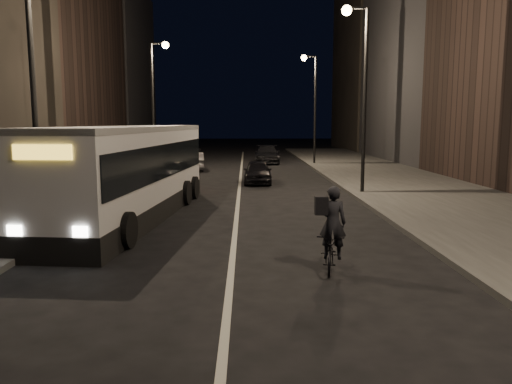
{
  "coord_description": "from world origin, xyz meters",
  "views": [
    {
      "loc": [
        0.34,
        -10.29,
        3.28
      ],
      "look_at": [
        0.59,
        2.39,
        1.5
      ],
      "focal_mm": 35.0,
      "sensor_mm": 36.0,
      "label": 1
    }
  ],
  "objects_px": {
    "streetlight_right_far": "(312,94)",
    "cyclist_on_bicycle": "(331,243)",
    "car_near": "(258,172)",
    "streetlight_left_far": "(156,89)",
    "car_mid": "(194,161)",
    "city_bus": "(130,169)",
    "streetlight_right_mid": "(359,74)",
    "car_far": "(267,154)",
    "streetlight_left_near": "(40,46)"
  },
  "relations": [
    {
      "from": "streetlight_right_far",
      "to": "cyclist_on_bicycle",
      "type": "height_order",
      "value": "streetlight_right_far"
    },
    {
      "from": "streetlight_right_far",
      "to": "car_near",
      "type": "relative_size",
      "value": 2.24
    },
    {
      "from": "streetlight_left_far",
      "to": "streetlight_right_far",
      "type": "bearing_deg",
      "value": 29.36
    },
    {
      "from": "car_mid",
      "to": "streetlight_left_far",
      "type": "bearing_deg",
      "value": 32.96
    },
    {
      "from": "streetlight_left_far",
      "to": "city_bus",
      "type": "bearing_deg",
      "value": -83.54
    },
    {
      "from": "streetlight_left_far",
      "to": "city_bus",
      "type": "height_order",
      "value": "streetlight_left_far"
    },
    {
      "from": "streetlight_right_mid",
      "to": "car_far",
      "type": "relative_size",
      "value": 1.67
    },
    {
      "from": "cyclist_on_bicycle",
      "to": "car_near",
      "type": "relative_size",
      "value": 0.53
    },
    {
      "from": "streetlight_right_far",
      "to": "city_bus",
      "type": "bearing_deg",
      "value": -112.75
    },
    {
      "from": "cyclist_on_bicycle",
      "to": "streetlight_right_far",
      "type": "bearing_deg",
      "value": 93.73
    },
    {
      "from": "streetlight_left_far",
      "to": "car_far",
      "type": "bearing_deg",
      "value": 46.62
    },
    {
      "from": "streetlight_left_near",
      "to": "city_bus",
      "type": "distance_m",
      "value": 4.86
    },
    {
      "from": "streetlight_right_far",
      "to": "car_far",
      "type": "bearing_deg",
      "value": 151.59
    },
    {
      "from": "streetlight_right_far",
      "to": "car_near",
      "type": "xyz_separation_m",
      "value": [
        -4.37,
        -11.52,
        -4.74
      ]
    },
    {
      "from": "streetlight_left_near",
      "to": "car_far",
      "type": "bearing_deg",
      "value": 74.07
    },
    {
      "from": "car_far",
      "to": "streetlight_right_mid",
      "type": "bearing_deg",
      "value": -77.85
    },
    {
      "from": "city_bus",
      "to": "car_mid",
      "type": "bearing_deg",
      "value": 94.61
    },
    {
      "from": "streetlight_right_mid",
      "to": "streetlight_left_near",
      "type": "xyz_separation_m",
      "value": [
        -10.66,
        -8.0,
        0.0
      ]
    },
    {
      "from": "streetlight_right_far",
      "to": "car_near",
      "type": "bearing_deg",
      "value": -110.76
    },
    {
      "from": "car_far",
      "to": "streetlight_right_far",
      "type": "bearing_deg",
      "value": -26.78
    },
    {
      "from": "car_far",
      "to": "streetlight_left_far",
      "type": "bearing_deg",
      "value": -131.76
    },
    {
      "from": "streetlight_left_near",
      "to": "city_bus",
      "type": "bearing_deg",
      "value": 57.3
    },
    {
      "from": "streetlight_left_near",
      "to": "car_near",
      "type": "height_order",
      "value": "streetlight_left_near"
    },
    {
      "from": "streetlight_right_far",
      "to": "car_mid",
      "type": "relative_size",
      "value": 2.14
    },
    {
      "from": "streetlight_right_far",
      "to": "streetlight_right_mid",
      "type": "bearing_deg",
      "value": -90.0
    },
    {
      "from": "car_mid",
      "to": "car_far",
      "type": "relative_size",
      "value": 0.78
    },
    {
      "from": "streetlight_right_far",
      "to": "car_far",
      "type": "height_order",
      "value": "streetlight_right_far"
    },
    {
      "from": "cyclist_on_bicycle",
      "to": "car_far",
      "type": "bearing_deg",
      "value": 100.54
    },
    {
      "from": "cyclist_on_bicycle",
      "to": "car_mid",
      "type": "relative_size",
      "value": 0.51
    },
    {
      "from": "cyclist_on_bicycle",
      "to": "car_far",
      "type": "xyz_separation_m",
      "value": [
        -0.18,
        29.38,
        0.06
      ]
    },
    {
      "from": "cyclist_on_bicycle",
      "to": "car_mid",
      "type": "xyz_separation_m",
      "value": [
        -5.45,
        23.31,
        -0.01
      ]
    },
    {
      "from": "streetlight_right_mid",
      "to": "city_bus",
      "type": "relative_size",
      "value": 0.69
    },
    {
      "from": "car_near",
      "to": "car_mid",
      "type": "xyz_separation_m",
      "value": [
        -4.21,
        7.23,
        0.01
      ]
    },
    {
      "from": "cyclist_on_bicycle",
      "to": "city_bus",
      "type": "bearing_deg",
      "value": 142.89
    },
    {
      "from": "streetlight_right_mid",
      "to": "streetlight_left_far",
      "type": "bearing_deg",
      "value": 136.84
    },
    {
      "from": "streetlight_left_near",
      "to": "cyclist_on_bicycle",
      "type": "xyz_separation_m",
      "value": [
        7.54,
        -3.6,
        -4.72
      ]
    },
    {
      "from": "streetlight_right_far",
      "to": "streetlight_left_far",
      "type": "height_order",
      "value": "same"
    },
    {
      "from": "streetlight_left_far",
      "to": "car_near",
      "type": "relative_size",
      "value": 2.24
    },
    {
      "from": "streetlight_right_mid",
      "to": "streetlight_left_near",
      "type": "bearing_deg",
      "value": -143.12
    },
    {
      "from": "city_bus",
      "to": "car_near",
      "type": "xyz_separation_m",
      "value": [
        4.57,
        9.78,
        -1.09
      ]
    },
    {
      "from": "streetlight_right_far",
      "to": "city_bus",
      "type": "height_order",
      "value": "streetlight_right_far"
    },
    {
      "from": "streetlight_left_far",
      "to": "streetlight_left_near",
      "type": "bearing_deg",
      "value": -90.0
    },
    {
      "from": "city_bus",
      "to": "car_far",
      "type": "distance_m",
      "value": 23.79
    },
    {
      "from": "streetlight_left_near",
      "to": "streetlight_right_far",
      "type": "bearing_deg",
      "value": 66.04
    },
    {
      "from": "streetlight_left_near",
      "to": "car_mid",
      "type": "distance_m",
      "value": 20.38
    },
    {
      "from": "streetlight_left_far",
      "to": "city_bus",
      "type": "distance_m",
      "value": 15.83
    },
    {
      "from": "streetlight_right_mid",
      "to": "streetlight_right_far",
      "type": "distance_m",
      "value": 16.0
    },
    {
      "from": "car_near",
      "to": "car_far",
      "type": "xyz_separation_m",
      "value": [
        1.06,
        13.31,
        0.09
      ]
    },
    {
      "from": "streetlight_left_near",
      "to": "car_far",
      "type": "distance_m",
      "value": 27.22
    },
    {
      "from": "streetlight_left_near",
      "to": "streetlight_right_mid",
      "type": "bearing_deg",
      "value": 36.88
    }
  ]
}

